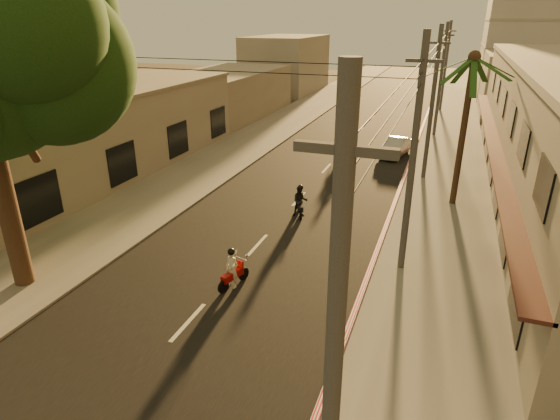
# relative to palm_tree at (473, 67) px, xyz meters

# --- Properties ---
(ground) EXTENTS (160.00, 160.00, 0.00)m
(ground) POSITION_rel_palm_tree_xyz_m (-8.00, -16.00, -7.15)
(ground) COLOR #383023
(ground) RESTS_ON ground
(road) EXTENTS (10.00, 140.00, 0.02)m
(road) POSITION_rel_palm_tree_xyz_m (-8.00, 4.00, -7.14)
(road) COLOR black
(road) RESTS_ON ground
(sidewalk_right) EXTENTS (5.00, 140.00, 0.12)m
(sidewalk_right) POSITION_rel_palm_tree_xyz_m (-0.50, 4.00, -7.09)
(sidewalk_right) COLOR slate
(sidewalk_right) RESTS_ON ground
(sidewalk_left) EXTENTS (5.00, 140.00, 0.12)m
(sidewalk_left) POSITION_rel_palm_tree_xyz_m (-15.50, 4.00, -7.09)
(sidewalk_left) COLOR slate
(sidewalk_left) RESTS_ON ground
(curb_stripe) EXTENTS (0.20, 60.00, 0.20)m
(curb_stripe) POSITION_rel_palm_tree_xyz_m (-2.90, -1.00, -7.05)
(curb_stripe) COLOR red
(curb_stripe) RESTS_ON ground
(left_building) EXTENTS (8.20, 24.20, 5.20)m
(left_building) POSITION_rel_palm_tree_xyz_m (-21.98, -2.00, -4.55)
(left_building) COLOR gray
(left_building) RESTS_ON ground
(palm_tree) EXTENTS (5.00, 5.00, 8.20)m
(palm_tree) POSITION_rel_palm_tree_xyz_m (0.00, 0.00, 0.00)
(palm_tree) COLOR black
(palm_tree) RESTS_ON ground
(utility_poles) EXTENTS (1.20, 48.26, 9.00)m
(utility_poles) POSITION_rel_palm_tree_xyz_m (-1.80, 4.00, -0.61)
(utility_poles) COLOR #38383A
(utility_poles) RESTS_ON ground
(filler_right) EXTENTS (8.00, 14.00, 6.00)m
(filler_right) POSITION_rel_palm_tree_xyz_m (6.00, 29.00, -4.15)
(filler_right) COLOR gray
(filler_right) RESTS_ON ground
(filler_left_near) EXTENTS (8.00, 14.00, 4.40)m
(filler_left_near) POSITION_rel_palm_tree_xyz_m (-22.00, 18.00, -4.95)
(filler_left_near) COLOR gray
(filler_left_near) RESTS_ON ground
(filler_left_far) EXTENTS (8.00, 14.00, 7.00)m
(filler_left_far) POSITION_rel_palm_tree_xyz_m (-22.00, 36.00, -3.65)
(filler_left_far) COLOR gray
(filler_left_far) RESTS_ON ground
(scooter_red) EXTENTS (0.83, 1.60, 1.61)m
(scooter_red) POSITION_rel_palm_tree_xyz_m (-7.55, -11.47, -6.43)
(scooter_red) COLOR black
(scooter_red) RESTS_ON ground
(scooter_mid_a) EXTENTS (1.17, 1.60, 1.66)m
(scooter_mid_a) POSITION_rel_palm_tree_xyz_m (-7.25, -4.17, -6.39)
(scooter_mid_a) COLOR black
(scooter_mid_a) RESTS_ON ground
(scooter_mid_b) EXTENTS (1.18, 1.54, 1.62)m
(scooter_mid_b) POSITION_rel_palm_tree_xyz_m (-7.09, 4.16, -6.41)
(scooter_mid_b) COLOR black
(scooter_mid_b) RESTS_ON ground
(scooter_far_a) EXTENTS (0.89, 1.75, 1.72)m
(scooter_far_a) POSITION_rel_palm_tree_xyz_m (-7.71, 7.53, -6.38)
(scooter_far_a) COLOR black
(scooter_far_a) RESTS_ON ground
(parked_car) EXTENTS (2.66, 4.36, 1.29)m
(parked_car) POSITION_rel_palm_tree_xyz_m (-4.16, 8.64, -6.51)
(parked_car) COLOR #A2A6AB
(parked_car) RESTS_ON ground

